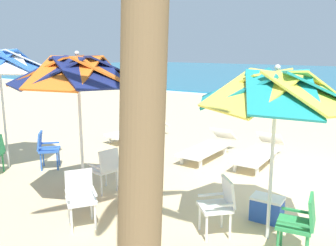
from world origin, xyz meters
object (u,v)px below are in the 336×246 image
plastic_chair_0 (220,203)px  plastic_chair_1 (300,222)px  plastic_chair_6 (46,147)px  sun_lounger_3 (138,130)px  beach_umbrella_0 (276,90)px  plastic_chair_2 (131,178)px  plastic_chair_4 (105,167)px  beachgoer_seated (306,101)px  sun_lounger_2 (208,146)px  sun_lounger_1 (259,152)px  plastic_chair_3 (80,195)px  cooler_box (267,209)px  beach_umbrella_1 (78,72)px

plastic_chair_0 → plastic_chair_1: size_ratio=1.00×
plastic_chair_1 → plastic_chair_6: (-5.71, 0.63, 0.00)m
plastic_chair_6 → sun_lounger_3: bearing=87.4°
beach_umbrella_0 → plastic_chair_2: beach_umbrella_0 is taller
plastic_chair_0 → plastic_chair_4: 2.52m
beachgoer_seated → plastic_chair_2: bearing=-91.6°
plastic_chair_1 → sun_lounger_2: size_ratio=0.40×
plastic_chair_6 → sun_lounger_1: size_ratio=0.40×
plastic_chair_3 → sun_lounger_3: plastic_chair_3 is taller
plastic_chair_2 → plastic_chair_3: (-0.23, -0.99, 0.00)m
beach_umbrella_0 → plastic_chair_3: 3.29m
sun_lounger_2 → cooler_box: 3.45m
plastic_chair_4 → beachgoer_seated: beachgoer_seated is taller
plastic_chair_0 → beach_umbrella_0: bearing=22.6°
plastic_chair_1 → sun_lounger_1: (-1.71, 3.56, -0.22)m
plastic_chair_0 → sun_lounger_2: size_ratio=0.40×
plastic_chair_2 → beachgoer_seated: bearing=88.4°
sun_lounger_1 → sun_lounger_2: same height
sun_lounger_1 → plastic_chair_0: bearing=-80.9°
beach_umbrella_0 → sun_lounger_2: (-2.46, 3.12, -1.88)m
sun_lounger_3 → beachgoer_seated: size_ratio=2.41×
plastic_chair_0 → plastic_chair_4: bearing=172.7°
plastic_chair_2 → plastic_chair_6: (-2.85, 0.53, 0.00)m
plastic_chair_2 → sun_lounger_3: bearing=125.5°
plastic_chair_4 → plastic_chair_6: size_ratio=1.00×
beach_umbrella_0 → plastic_chair_0: (-0.65, -0.27, -1.67)m
plastic_chair_1 → plastic_chair_2: same height
beach_umbrella_0 → plastic_chair_1: (0.49, -0.24, -1.67)m
plastic_chair_2 → plastic_chair_3: size_ratio=1.00×
sun_lounger_3 → beachgoer_seated: 9.38m
plastic_chair_4 → plastic_chair_6: 2.10m
plastic_chair_3 → sun_lounger_1: (1.38, 4.45, -0.22)m
plastic_chair_0 → cooler_box: bearing=59.8°
cooler_box → plastic_chair_0: bearing=-120.2°
sun_lounger_2 → cooler_box: size_ratio=4.34×
plastic_chair_1 → plastic_chair_6: same height
plastic_chair_1 → sun_lounger_3: (-5.56, 3.89, -0.22)m
plastic_chair_3 → beachgoer_seated: 13.67m
plastic_chair_1 → sun_lounger_1: size_ratio=0.40×
plastic_chair_4 → beachgoer_seated: bearing=84.8°
plastic_chair_4 → cooler_box: size_ratio=1.73×
beach_umbrella_0 → sun_lounger_3: beach_umbrella_0 is taller
plastic_chair_2 → sun_lounger_3: size_ratio=0.39×
plastic_chair_3 → sun_lounger_2: 4.26m
plastic_chair_2 → beachgoer_seated: beachgoer_seated is taller
plastic_chair_3 → sun_lounger_2: bearing=88.1°
plastic_chair_4 → sun_lounger_3: size_ratio=0.39×
plastic_chair_6 → beach_umbrella_1: bearing=-24.4°
beach_umbrella_0 → plastic_chair_0: size_ratio=2.90×
beach_umbrella_1 → sun_lounger_3: 5.11m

